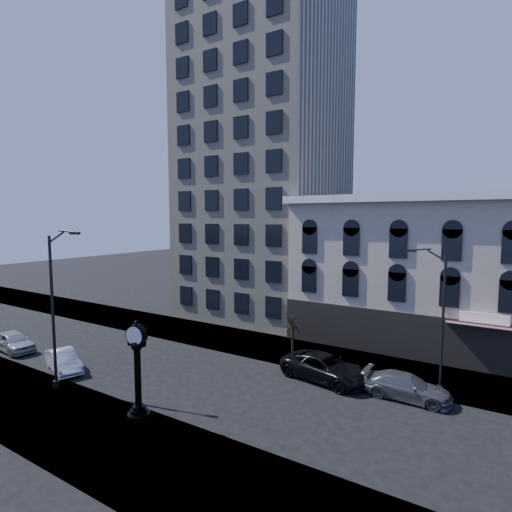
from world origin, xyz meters
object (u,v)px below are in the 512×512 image
Objects in this scene: car_near_a at (13,341)px; car_near_b at (64,361)px; street_lamp_near at (60,268)px; street_clock at (138,375)px.

car_near_b is (7.35, -0.34, -0.07)m from car_near_a.
street_lamp_near is 2.16× the size of car_near_a.
street_lamp_near is at bearing -101.77° from car_near_b.
street_clock is at bearing -82.74° from car_near_b.
street_lamp_near is 7.86m from car_near_b.
car_near_b is at bearing -88.68° from car_near_a.
street_lamp_near reaches higher than street_clock.
street_lamp_near reaches higher than car_near_b.
car_near_b is (-9.82, 2.03, -1.79)m from street_clock.
car_near_a is 7.36m from car_near_b.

